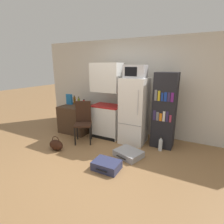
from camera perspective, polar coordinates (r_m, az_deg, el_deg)
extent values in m
plane|color=olive|center=(3.60, -4.49, -16.51)|extent=(24.00, 24.00, 0.00)
cube|color=beige|center=(4.85, 10.04, 7.73)|extent=(6.40, 0.10, 2.57)
cube|color=#422D1E|center=(5.18, -11.44, -2.13)|extent=(0.83, 0.74, 0.76)
cube|color=silver|center=(4.73, -1.57, -3.05)|extent=(0.76, 0.54, 0.83)
cube|color=#B21E1E|center=(4.61, -1.61, 2.04)|extent=(0.78, 0.55, 0.03)
cube|color=silver|center=(4.50, -1.68, 11.22)|extent=(0.76, 0.46, 0.72)
cube|color=black|center=(4.64, -3.20, -8.39)|extent=(0.73, 0.01, 0.08)
cube|color=white|center=(4.28, 7.22, 0.26)|extent=(0.60, 0.59, 1.60)
cube|color=gray|center=(4.09, 5.61, -4.15)|extent=(0.58, 0.01, 0.01)
cylinder|color=silver|center=(3.87, 8.43, 3.00)|extent=(0.02, 0.02, 0.56)
cube|color=#B7B7BC|center=(4.15, 7.65, 13.01)|extent=(0.50, 0.34, 0.29)
cube|color=black|center=(4.00, 6.14, 12.99)|extent=(0.29, 0.01, 0.20)
cube|color=black|center=(4.19, 16.73, 0.37)|extent=(0.50, 0.38, 1.74)
cube|color=#332856|center=(4.06, 13.68, -1.05)|extent=(0.06, 0.01, 0.23)
cube|color=slate|center=(4.05, 14.62, -1.37)|extent=(0.06, 0.01, 0.20)
cube|color=orange|center=(4.04, 15.58, -1.66)|extent=(0.06, 0.01, 0.17)
cube|color=silver|center=(4.01, 16.57, -1.40)|extent=(0.05, 0.01, 0.23)
cube|color=#332856|center=(4.00, 17.55, -1.50)|extent=(0.05, 0.01, 0.23)
cube|color=#A33351|center=(4.00, 18.49, -2.12)|extent=(0.04, 0.01, 0.16)
cube|color=slate|center=(3.96, 14.09, 5.33)|extent=(0.05, 0.01, 0.24)
cube|color=gold|center=(3.94, 15.07, 5.12)|extent=(0.05, 0.01, 0.22)
cube|color=#193899|center=(3.93, 16.04, 4.73)|extent=(0.04, 0.01, 0.18)
cube|color=#193899|center=(3.92, 17.05, 4.73)|extent=(0.06, 0.01, 0.20)
cube|color=#332856|center=(3.91, 18.06, 4.64)|extent=(0.05, 0.01, 0.20)
cube|color=#661E75|center=(3.90, 19.07, 4.52)|extent=(0.06, 0.01, 0.20)
cylinder|color=#AD1914|center=(5.03, -9.12, 2.82)|extent=(0.08, 0.08, 0.15)
cylinder|color=#AD1914|center=(5.01, -9.16, 3.79)|extent=(0.04, 0.04, 0.03)
cylinder|color=black|center=(5.01, -9.17, 4.02)|extent=(0.04, 0.04, 0.02)
cylinder|color=#566619|center=(5.09, -10.76, 3.19)|extent=(0.06, 0.06, 0.20)
cylinder|color=#566619|center=(5.06, -10.83, 4.50)|extent=(0.03, 0.03, 0.04)
cylinder|color=black|center=(5.06, -10.84, 4.81)|extent=(0.03, 0.03, 0.02)
cylinder|color=silver|center=(4.72, -11.26, 1.81)|extent=(0.07, 0.07, 0.13)
cylinder|color=silver|center=(4.70, -11.31, 2.71)|extent=(0.03, 0.03, 0.02)
cylinder|color=black|center=(4.70, -11.32, 2.93)|extent=(0.03, 0.03, 0.01)
cylinder|color=brown|center=(5.48, -12.14, 3.81)|extent=(0.07, 0.07, 0.17)
cylinder|color=brown|center=(5.46, -12.20, 4.84)|extent=(0.03, 0.03, 0.03)
cylinder|color=black|center=(5.46, -12.21, 5.09)|extent=(0.04, 0.04, 0.02)
cube|color=#1E66A8|center=(5.30, -13.77, 4.05)|extent=(0.19, 0.07, 0.30)
cylinder|color=black|center=(4.32, -12.00, -7.89)|extent=(0.04, 0.04, 0.45)
cylinder|color=black|center=(4.27, -7.14, -7.91)|extent=(0.04, 0.04, 0.45)
cylinder|color=black|center=(4.65, -11.30, -6.15)|extent=(0.04, 0.04, 0.45)
cylinder|color=black|center=(4.61, -6.80, -6.15)|extent=(0.04, 0.04, 0.45)
cube|color=#331E14|center=(4.37, -9.44, -4.02)|extent=(0.55, 0.55, 0.04)
cube|color=#331E14|center=(4.46, -9.34, 0.20)|extent=(0.35, 0.24, 0.53)
cube|color=#99999E|center=(3.83, 5.42, -13.35)|extent=(0.65, 0.58, 0.13)
cylinder|color=black|center=(3.67, 2.95, -14.61)|extent=(0.24, 0.09, 0.02)
cube|color=navy|center=(3.40, -1.78, -16.95)|extent=(0.50, 0.37, 0.16)
cylinder|color=black|center=(3.26, -3.56, -18.59)|extent=(0.22, 0.02, 0.02)
ellipsoid|color=#33190F|center=(4.25, -17.77, -10.21)|extent=(0.36, 0.20, 0.24)
torus|color=#33190F|center=(4.21, -17.89, -8.88)|extent=(0.21, 0.02, 0.21)
cylinder|color=silver|center=(4.17, 15.51, -10.38)|extent=(0.09, 0.09, 0.26)
cylinder|color=silver|center=(4.11, 15.67, -8.42)|extent=(0.04, 0.04, 0.05)
cylinder|color=black|center=(4.09, 15.70, -7.95)|extent=(0.04, 0.04, 0.03)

